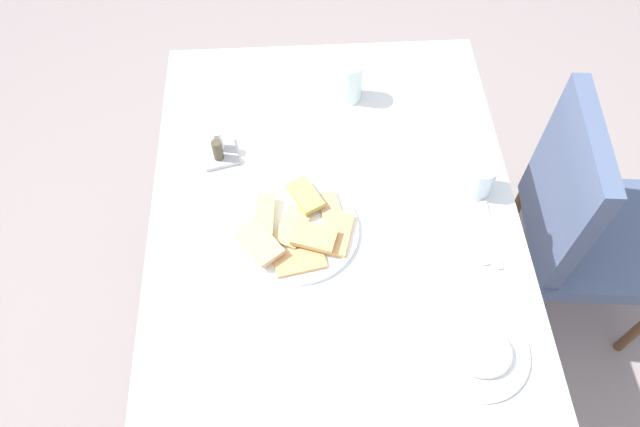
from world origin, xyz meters
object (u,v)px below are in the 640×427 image
Objects in this scene: pide_platter at (298,229)px; salad_plate_greens at (478,349)px; drinking_glass at (479,178)px; paper_napkin at (484,235)px; spoon at (491,234)px; condiment_caddy at (219,150)px; dining_table at (334,230)px; dining_chair at (583,220)px; fork at (477,235)px; soda_can at (350,81)px.

pide_platter reaches higher than salad_plate_greens.
drinking_glass is 0.77× the size of paper_napkin.
spoon is 1.75× the size of condiment_caddy.
paper_napkin is (0.08, 0.35, 0.08)m from dining_table.
salad_plate_greens is at bearing 44.85° from condiment_caddy.
dining_table is 11.22× the size of condiment_caddy.
dining_chair reaches higher than spoon.
pide_platter is 0.43m from fork.
paper_napkin is (0.14, -0.01, -0.05)m from drinking_glass.
spoon is (0.08, 0.37, 0.09)m from dining_table.
drinking_glass is at bearing 102.71° from pide_platter.
drinking_glass is at bearing 97.96° from dining_table.
pide_platter is at bearing -20.06° from soda_can.
salad_plate_greens is 1.83× the size of soda_can.
drinking_glass is at bearing 168.93° from salad_plate_greens.
salad_plate_greens is 1.81× the size of paper_napkin.
fork is (0.08, 0.34, 0.09)m from dining_table.
drinking_glass is at bearing -175.26° from spoon.
spoon is (0.03, 0.46, -0.01)m from pide_platter.
condiment_caddy is at bearing -141.68° from pide_platter.
salad_plate_greens is (0.37, 0.28, 0.10)m from dining_table.
drinking_glass reaches higher than condiment_caddy.
pide_platter is at bearing -99.16° from fork.
drinking_glass is at bearing 40.74° from soda_can.
soda_can is at bearing -147.38° from spoon.
pide_platter reaches higher than paper_napkin.
paper_napkin is (0.19, -0.40, 0.27)m from dining_chair.
condiment_caddy is at bearing -135.15° from salad_plate_greens.
paper_napkin is 0.76× the size of fork.
paper_napkin is at bearing 165.23° from salad_plate_greens.
pide_platter is 3.12× the size of drinking_glass.
pide_platter is 0.32m from condiment_caddy.
condiment_caddy is (-0.28, -0.66, 0.02)m from spoon.
soda_can is 0.55m from fork.
salad_plate_greens is 0.29m from fork.
pide_platter is at bearing -60.51° from dining_table.
pide_platter is at bearing 38.32° from condiment_caddy.
condiment_caddy is (-0.15, -0.65, -0.02)m from drinking_glass.
dining_table is 0.36m from fork.
fork is (0.00, -0.02, 0.00)m from paper_napkin.
fork is at bearing -90.00° from paper_napkin.
salad_plate_greens reaches higher than paper_napkin.
drinking_glass is at bearing 177.06° from paper_napkin.
salad_plate_greens is at bearing 15.36° from soda_can.
dining_chair is at bearing 100.60° from pide_platter.
paper_napkin is at bearing 85.30° from fork.
dining_table is 5.44× the size of salad_plate_greens.
salad_plate_greens is at bearing 36.85° from dining_table.
pide_platter is 1.83× the size of fork.
condiment_caddy is (-0.28, -0.62, 0.02)m from fork.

